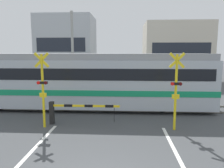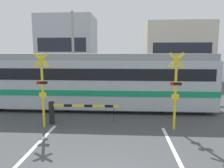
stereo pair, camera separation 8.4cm
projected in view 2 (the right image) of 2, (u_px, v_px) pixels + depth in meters
name	position (u px, v px, depth m)	size (l,w,h in m)	color
rail_track_near	(112.00, 111.00, 12.69)	(50.00, 0.10, 0.08)	#5B564C
rail_track_far	(113.00, 105.00, 14.10)	(50.00, 0.10, 0.08)	#5B564C
commuter_train	(82.00, 79.00, 13.26)	(15.44, 2.81, 3.34)	#ADB7C1
crossing_barrier_near	(68.00, 110.00, 10.39)	(3.35, 0.20, 1.09)	black
crossing_barrier_far	(141.00, 89.00, 16.10)	(3.35, 0.20, 1.09)	black
crossing_signal_left	(43.00, 87.00, 9.81)	(0.68, 0.15, 3.42)	yellow
crossing_signal_right	(176.00, 88.00, 9.44)	(0.68, 0.15, 3.42)	yellow
pedestrian	(123.00, 81.00, 18.62)	(0.38, 0.23, 1.72)	#33384C
building_left_of_street	(68.00, 49.00, 27.05)	(6.53, 5.67, 7.71)	#B2B7BC
building_right_of_street	(176.00, 52.00, 26.29)	(7.45, 5.67, 6.84)	beige
utility_pole_streetside	(73.00, 52.00, 18.53)	(0.22, 0.22, 6.81)	gray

